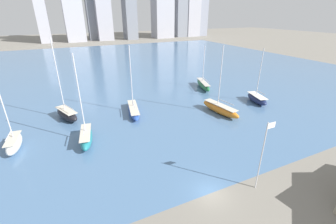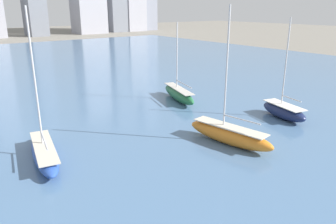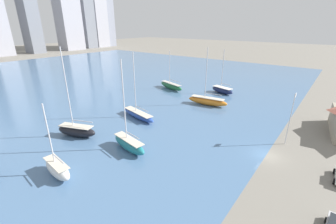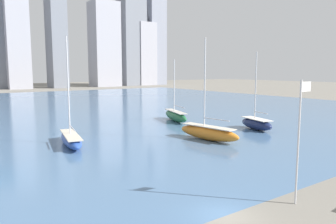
{
  "view_description": "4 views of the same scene",
  "coord_description": "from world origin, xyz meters",
  "px_view_note": "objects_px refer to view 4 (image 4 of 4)",
  "views": [
    {
      "loc": [
        -13.4,
        -16.57,
        19.92
      ],
      "look_at": [
        3.59,
        19.74,
        2.12
      ],
      "focal_mm": 24.0,
      "sensor_mm": 36.0,
      "label": 1
    },
    {
      "loc": [
        -9.25,
        -2.94,
        13.93
      ],
      "look_at": [
        7.66,
        19.18,
        4.96
      ],
      "focal_mm": 35.0,
      "sensor_mm": 36.0,
      "label": 2
    },
    {
      "loc": [
        -33.56,
        -6.21,
        19.19
      ],
      "look_at": [
        -2.01,
        17.99,
        3.63
      ],
      "focal_mm": 24.0,
      "sensor_mm": 36.0,
      "label": 3
    },
    {
      "loc": [
        -15.19,
        -14.84,
        9.72
      ],
      "look_at": [
        6.9,
        16.41,
        4.82
      ],
      "focal_mm": 35.0,
      "sensor_mm": 36.0,
      "label": 4
    }
  ],
  "objects_px": {
    "sailboat_navy": "(256,123)",
    "sailboat_orange": "(208,132)",
    "sailboat_blue": "(71,139)",
    "sailboat_green": "(176,116)",
    "flag_pole": "(299,137)"
  },
  "relations": [
    {
      "from": "sailboat_green",
      "to": "sailboat_orange",
      "type": "height_order",
      "value": "sailboat_orange"
    },
    {
      "from": "flag_pole",
      "to": "sailboat_green",
      "type": "bearing_deg",
      "value": 66.16
    },
    {
      "from": "flag_pole",
      "to": "sailboat_blue",
      "type": "height_order",
      "value": "sailboat_blue"
    },
    {
      "from": "sailboat_blue",
      "to": "sailboat_navy",
      "type": "relative_size",
      "value": 1.11
    },
    {
      "from": "sailboat_blue",
      "to": "sailboat_green",
      "type": "bearing_deg",
      "value": 30.81
    },
    {
      "from": "sailboat_blue",
      "to": "sailboat_orange",
      "type": "bearing_deg",
      "value": -14.48
    },
    {
      "from": "sailboat_blue",
      "to": "sailboat_green",
      "type": "height_order",
      "value": "sailboat_blue"
    },
    {
      "from": "sailboat_blue",
      "to": "sailboat_navy",
      "type": "distance_m",
      "value": 29.49
    },
    {
      "from": "flag_pole",
      "to": "sailboat_blue",
      "type": "bearing_deg",
      "value": 104.04
    },
    {
      "from": "sailboat_navy",
      "to": "sailboat_orange",
      "type": "distance_m",
      "value": 12.03
    },
    {
      "from": "sailboat_blue",
      "to": "sailboat_orange",
      "type": "height_order",
      "value": "sailboat_orange"
    },
    {
      "from": "sailboat_navy",
      "to": "sailboat_orange",
      "type": "xyz_separation_m",
      "value": [
        -11.94,
        -1.44,
        0.06
      ]
    },
    {
      "from": "flag_pole",
      "to": "sailboat_navy",
      "type": "xyz_separation_m",
      "value": [
        21.69,
        21.69,
        -3.98
      ]
    },
    {
      "from": "sailboat_navy",
      "to": "sailboat_orange",
      "type": "height_order",
      "value": "sailboat_orange"
    },
    {
      "from": "sailboat_green",
      "to": "sailboat_orange",
      "type": "distance_m",
      "value": 17.61
    }
  ]
}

